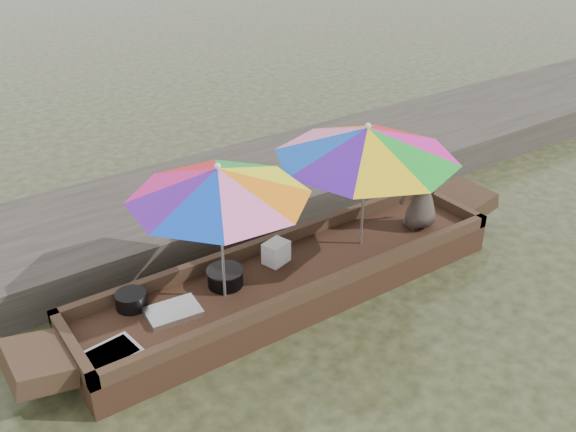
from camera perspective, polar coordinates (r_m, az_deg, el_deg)
water at (r=7.57m, az=0.43°, el=-6.96°), size 80.00×80.00×0.00m
dock at (r=9.06m, az=-7.60°, el=1.09°), size 22.00×2.20×0.50m
boat_hull at (r=7.47m, az=0.44°, el=-5.87°), size 5.19×1.20×0.35m
cooking_pot at (r=6.93m, az=-13.75°, el=-7.28°), size 0.33×0.33×0.17m
tray_crayfish at (r=6.33m, az=-15.57°, el=-11.98°), size 0.59×0.45×0.09m
tray_scallop at (r=6.77m, az=-10.18°, el=-8.38°), size 0.58×0.43×0.06m
charcoal_grill at (r=7.09m, az=-5.60°, el=-5.49°), size 0.39×0.39×0.18m
supply_bag at (r=7.43m, az=-1.06°, el=-3.26°), size 0.33×0.29×0.26m
vendor at (r=8.13m, az=11.85°, el=2.71°), size 0.59×0.40×1.16m
umbrella_bow at (r=6.56m, az=-5.94°, el=-1.53°), size 2.35×2.35×1.55m
umbrella_stern at (r=7.54m, az=6.79°, el=2.65°), size 2.24×2.24×1.55m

